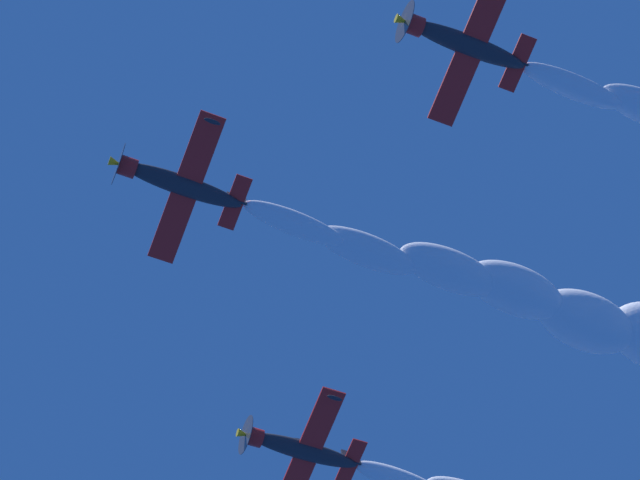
# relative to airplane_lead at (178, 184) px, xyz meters

# --- Properties ---
(airplane_lead) EXTENTS (6.93, 7.75, 2.61)m
(airplane_lead) POSITION_rel_airplane_lead_xyz_m (0.00, 0.00, 0.00)
(airplane_lead) COLOR #232328
(airplane_left_wingman) EXTENTS (6.92, 7.77, 2.75)m
(airplane_left_wingman) POSITION_rel_airplane_lead_xyz_m (8.05, -12.70, 1.30)
(airplane_left_wingman) COLOR #232328
(airplane_right_wingman) EXTENTS (6.92, 7.77, 2.85)m
(airplane_right_wingman) POSITION_rel_airplane_lead_xyz_m (12.51, 9.27, -0.70)
(airplane_right_wingman) COLOR #232328
(smoke_trail_lead) EXTENTS (29.69, 8.27, 4.86)m
(smoke_trail_lead) POSITION_rel_airplane_lead_xyz_m (22.71, -4.36, 1.71)
(smoke_trail_lead) COLOR white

